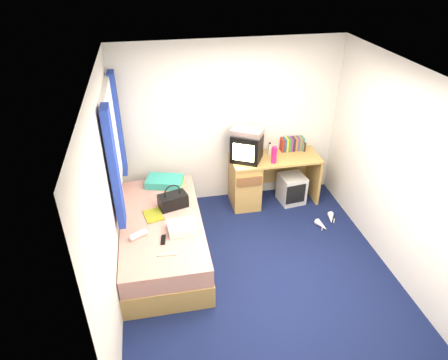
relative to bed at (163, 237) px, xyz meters
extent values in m
plane|color=#0C1438|center=(1.10, -0.50, -0.27)|extent=(3.40, 3.40, 0.00)
plane|color=white|center=(1.10, -0.50, 2.13)|extent=(3.40, 3.40, 0.00)
plane|color=silver|center=(1.10, 1.20, 0.93)|extent=(3.20, 0.00, 3.20)
plane|color=silver|center=(1.10, -2.20, 0.93)|extent=(3.20, 0.00, 3.20)
plane|color=silver|center=(-0.50, -0.50, 0.93)|extent=(0.00, 3.40, 3.40)
plane|color=silver|center=(2.70, -0.50, 0.93)|extent=(0.00, 3.40, 3.40)
cube|color=tan|center=(0.00, 0.00, -0.12)|extent=(1.00, 2.00, 0.30)
cube|color=brown|center=(0.50, -0.40, -0.11)|extent=(0.02, 0.70, 0.18)
cube|color=silver|center=(0.00, 0.00, 0.15)|extent=(0.98, 1.98, 0.24)
cube|color=#1B6FB5|center=(0.10, 0.80, 0.33)|extent=(0.56, 0.43, 0.11)
cube|color=tan|center=(1.73, 0.92, 0.47)|extent=(1.30, 0.55, 0.03)
cube|color=tan|center=(1.28, 0.92, 0.09)|extent=(0.40, 0.52, 0.72)
cube|color=tan|center=(2.36, 0.92, 0.09)|extent=(0.04, 0.52, 0.72)
cube|color=tan|center=(1.98, 1.17, 0.18)|extent=(0.78, 0.03, 0.55)
cube|color=silver|center=(1.99, 0.84, -0.05)|extent=(0.40, 0.40, 0.44)
cube|color=black|center=(1.30, 0.94, 0.68)|extent=(0.53, 0.52, 0.40)
cube|color=#FFFCA1|center=(1.21, 0.77, 0.68)|extent=(0.27, 0.16, 0.25)
cube|color=silver|center=(1.30, 0.94, 0.92)|extent=(0.53, 0.48, 0.08)
cube|color=maroon|center=(1.88, 1.10, 0.58)|extent=(0.03, 0.13, 0.20)
cube|color=navy|center=(1.91, 1.10, 0.58)|extent=(0.03, 0.13, 0.20)
cube|color=gold|center=(1.95, 1.10, 0.58)|extent=(0.03, 0.13, 0.20)
cube|color=#337F33|center=(1.98, 1.10, 0.58)|extent=(0.03, 0.13, 0.20)
cube|color=#7F337F|center=(2.02, 1.10, 0.58)|extent=(0.03, 0.13, 0.20)
cube|color=#262626|center=(2.05, 1.10, 0.58)|extent=(0.03, 0.13, 0.20)
cube|color=#B26633|center=(2.09, 1.10, 0.58)|extent=(0.03, 0.13, 0.20)
cube|color=#4C4C99|center=(2.12, 1.10, 0.58)|extent=(0.03, 0.13, 0.20)
cube|color=olive|center=(2.16, 1.10, 0.58)|extent=(0.03, 0.13, 0.20)
cube|color=#337272|center=(2.19, 1.10, 0.58)|extent=(0.03, 0.13, 0.20)
cube|color=black|center=(2.20, 1.06, 0.55)|extent=(0.03, 0.12, 0.14)
cylinder|color=#CA1C62|center=(1.65, 0.76, 0.60)|extent=(0.09, 0.09, 0.23)
cylinder|color=silver|center=(1.66, 1.01, 0.57)|extent=(0.05, 0.05, 0.17)
cube|color=black|center=(0.17, 0.25, 0.36)|extent=(0.40, 0.29, 0.18)
torus|color=black|center=(0.17, 0.25, 0.49)|extent=(0.21, 0.08, 0.22)
cube|color=silver|center=(0.23, -0.27, 0.32)|extent=(0.33, 0.28, 0.10)
cube|color=yellow|center=(-0.09, 0.10, 0.28)|extent=(0.27, 0.32, 0.01)
cylinder|color=silver|center=(-0.28, -0.29, 0.31)|extent=(0.21, 0.16, 0.07)
cube|color=gold|center=(0.03, -0.64, 0.28)|extent=(0.23, 0.08, 0.01)
cube|color=black|center=(0.00, -0.40, 0.28)|extent=(0.07, 0.16, 0.02)
cube|color=silver|center=(-0.48, 0.40, 1.18)|extent=(0.02, 0.90, 1.10)
cube|color=white|center=(-0.47, 0.40, 1.77)|extent=(0.06, 1.06, 0.08)
cube|color=white|center=(-0.47, 0.40, 0.59)|extent=(0.06, 1.06, 0.08)
cube|color=navy|center=(-0.43, -0.19, 1.13)|extent=(0.08, 0.24, 1.40)
cube|color=navy|center=(-0.43, 0.99, 1.13)|extent=(0.08, 0.24, 1.40)
cone|color=white|center=(2.20, 0.11, -0.23)|extent=(0.15, 0.24, 0.09)
cone|color=white|center=(2.40, 0.24, -0.23)|extent=(0.16, 0.24, 0.09)
camera|label=1|loc=(0.02, -3.99, 3.21)|focal=32.00mm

